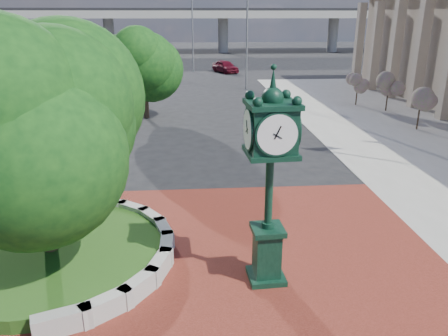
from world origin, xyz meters
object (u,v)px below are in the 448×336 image
street_lamp_near (249,30)px  street_lamp_far (194,25)px  post_clock (270,172)px  parked_car (225,66)px

street_lamp_near → street_lamp_far: (-4.72, 13.35, 0.16)m
post_clock → street_lamp_near: (3.48, 30.47, 2.22)m
post_clock → street_lamp_near: street_lamp_near is taller
parked_car → street_lamp_far: street_lamp_far is taller
parked_car → street_lamp_near: (1.17, -12.32, 4.49)m
parked_car → street_lamp_far: bearing=140.0°
parked_car → street_lamp_near: 13.16m
street_lamp_near → parked_car: bearing=95.4°
parked_car → street_lamp_far: (-3.55, 1.03, 4.65)m
post_clock → street_lamp_far: 43.90m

